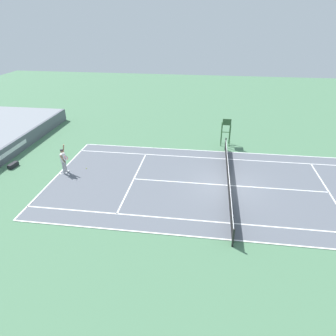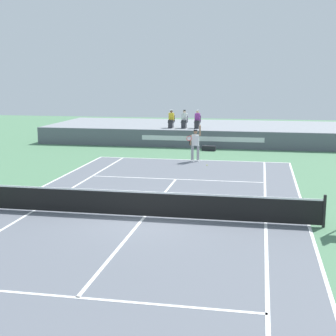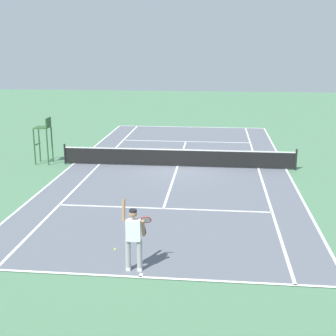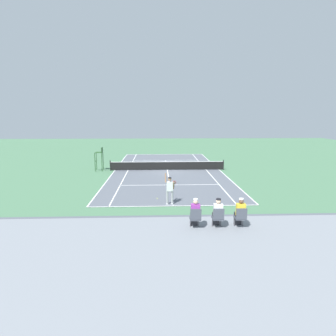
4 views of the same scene
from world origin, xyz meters
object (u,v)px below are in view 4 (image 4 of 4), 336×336
object	(u,v)px
spectator_seated_1	(218,213)
tennis_ball	(157,198)
equipment_bag	(167,228)
spectator_seated_2	(195,214)
spectator_seated_0	(240,213)
umpire_chair	(99,156)
tennis_player	(170,190)

from	to	relation	value
spectator_seated_1	tennis_ball	bearing A→B (deg)	-72.59
equipment_bag	spectator_seated_2	bearing A→B (deg)	113.76
spectator_seated_0	umpire_chair	world-z (taller)	spectator_seated_0
spectator_seated_0	spectator_seated_2	distance (m)	1.85
tennis_player	tennis_ball	xyz separation A→B (m)	(0.82, -1.23, -0.96)
spectator_seated_2	tennis_player	xyz separation A→B (m)	(0.75, -6.71, -0.80)
spectator_seated_0	tennis_player	xyz separation A→B (m)	(2.60, -6.71, -0.80)
spectator_seated_2	tennis_player	bearing A→B (deg)	-83.66
spectator_seated_2	equipment_bag	world-z (taller)	spectator_seated_2
tennis_ball	spectator_seated_1	bearing A→B (deg)	107.41
spectator_seated_1	umpire_chair	bearing A→B (deg)	-65.08
spectator_seated_0	spectator_seated_1	bearing A→B (deg)	0.00
tennis_player	tennis_ball	distance (m)	1.76
tennis_player	tennis_ball	size ratio (longest dim) A/B	30.63
tennis_player	umpire_chair	bearing A→B (deg)	-59.43
tennis_player	tennis_ball	bearing A→B (deg)	-56.26
tennis_ball	umpire_chair	distance (m)	11.96
umpire_chair	spectator_seated_2	bearing A→B (deg)	112.48
spectator_seated_1	tennis_player	distance (m)	6.96
spectator_seated_0	umpire_chair	xyz separation A→B (m)	(9.38, -18.19, -0.23)
tennis_player	tennis_ball	world-z (taller)	tennis_player
spectator_seated_0	tennis_player	distance (m)	7.24
spectator_seated_2	umpire_chair	bearing A→B (deg)	-67.52
tennis_player	spectator_seated_2	bearing A→B (deg)	96.34
spectator_seated_1	equipment_bag	distance (m)	3.57
tennis_player	equipment_bag	xyz separation A→B (m)	(0.34, 4.25, -0.83)
umpire_chair	spectator_seated_0	bearing A→B (deg)	117.28
spectator_seated_0	spectator_seated_1	xyz separation A→B (m)	(0.93, 0.00, 0.00)
tennis_ball	spectator_seated_2	bearing A→B (deg)	101.16
spectator_seated_0	tennis_ball	xyz separation A→B (m)	(3.42, -7.94, -1.76)
spectator_seated_0	equipment_bag	bearing A→B (deg)	-40.00
tennis_ball	umpire_chair	size ratio (longest dim) A/B	0.03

